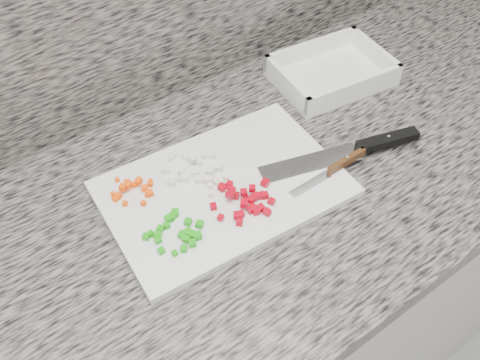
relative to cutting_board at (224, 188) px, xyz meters
name	(u,v)px	position (x,y,z in m)	size (l,w,h in m)	color
cabinet	(190,352)	(-0.12, -0.01, -0.48)	(3.92, 0.62, 0.86)	silver
countertop	(171,236)	(-0.12, -0.01, -0.03)	(3.96, 0.64, 0.04)	#656159
cutting_board	(224,188)	(0.00, 0.00, 0.00)	(0.40, 0.27, 0.01)	silver
carrot_pile	(133,189)	(-0.13, 0.08, 0.01)	(0.08, 0.08, 0.02)	#FF4C05
onion_pile	(192,170)	(-0.03, 0.06, 0.01)	(0.11, 0.10, 0.02)	silver
green_pepper_pile	(178,232)	(-0.12, -0.04, 0.01)	(0.10, 0.08, 0.01)	#199C0E
red_pepper_pile	(246,200)	(0.01, -0.05, 0.01)	(0.12, 0.10, 0.02)	#AC0213
garlic_pile	(217,183)	(-0.01, 0.01, 0.01)	(0.05, 0.05, 0.01)	beige
chef_knife	(362,148)	(0.25, -0.08, 0.01)	(0.31, 0.12, 0.02)	silver
paring_knife	(338,167)	(0.18, -0.09, 0.01)	(0.17, 0.02, 0.02)	silver
tray	(331,73)	(0.36, 0.12, 0.01)	(0.25, 0.20, 0.05)	white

